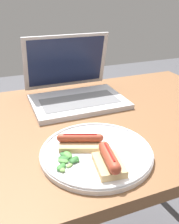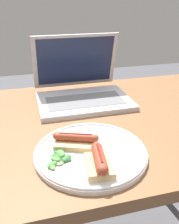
% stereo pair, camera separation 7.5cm
% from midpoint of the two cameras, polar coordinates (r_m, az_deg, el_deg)
% --- Properties ---
extents(desk, '(1.11, 0.73, 0.74)m').
position_cam_midpoint_polar(desk, '(0.88, 5.86, -5.63)').
color(desk, brown).
rests_on(desk, ground_plane).
extents(laptop, '(0.35, 0.29, 0.24)m').
position_cam_midpoint_polar(laptop, '(0.97, 0.39, 5.24)').
color(laptop, '#B7B7BC').
rests_on(laptop, desk).
extents(plate, '(0.29, 0.29, 0.02)m').
position_cam_midpoint_polar(plate, '(0.66, 3.56, -9.21)').
color(plate, silver).
rests_on(plate, desk).
extents(sausage_toast_left, '(0.13, 0.10, 0.04)m').
position_cam_midpoint_polar(sausage_toast_left, '(0.67, 0.04, -6.64)').
color(sausage_toast_left, tan).
rests_on(sausage_toast_left, plate).
extents(sausage_toast_middle, '(0.07, 0.11, 0.05)m').
position_cam_midpoint_polar(sausage_toast_middle, '(0.59, 5.99, -11.37)').
color(sausage_toast_middle, tan).
rests_on(sausage_toast_middle, plate).
extents(salad_pile, '(0.07, 0.08, 0.01)m').
position_cam_midpoint_polar(salad_pile, '(0.62, -3.51, -10.64)').
color(salad_pile, '#4C8E3D').
rests_on(salad_pile, plate).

